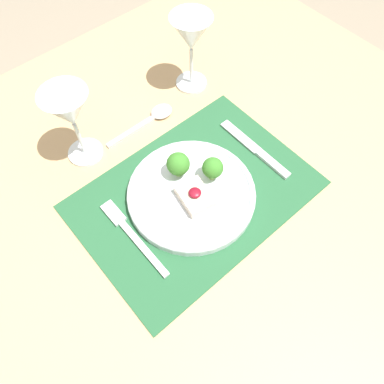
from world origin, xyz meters
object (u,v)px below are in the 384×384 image
object	(u,v)px
spoon	(155,116)
wine_glass_near	(191,37)
knife	(259,152)
wine_glass_far	(69,112)
fork	(130,232)
dinner_plate	(192,192)

from	to	relation	value
spoon	wine_glass_near	xyz separation A→B (m)	(0.13, 0.03, 0.12)
knife	wine_glass_far	bearing A→B (deg)	136.92
wine_glass_far	fork	bearing A→B (deg)	-100.35
knife	wine_glass_near	size ratio (longest dim) A/B	1.08
spoon	knife	bearing A→B (deg)	-60.89
spoon	wine_glass_far	bearing A→B (deg)	178.20
fork	dinner_plate	bearing A→B (deg)	-6.95
wine_glass_near	wine_glass_far	distance (m)	0.30
wine_glass_far	dinner_plate	bearing A→B (deg)	-66.19
fork	wine_glass_far	size ratio (longest dim) A/B	1.11
fork	spoon	world-z (taller)	spoon
wine_glass_far	knife	bearing A→B (deg)	-41.21
dinner_plate	knife	world-z (taller)	dinner_plate
fork	wine_glass_near	bearing A→B (deg)	32.24
knife	spoon	distance (m)	0.24
dinner_plate	wine_glass_near	bearing A→B (deg)	49.52
knife	wine_glass_far	world-z (taller)	wine_glass_far
wine_glass_near	fork	bearing A→B (deg)	-146.89
knife	spoon	bearing A→B (deg)	113.11
knife	wine_glass_far	distance (m)	0.38
fork	spoon	distance (m)	0.28
knife	spoon	world-z (taller)	spoon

